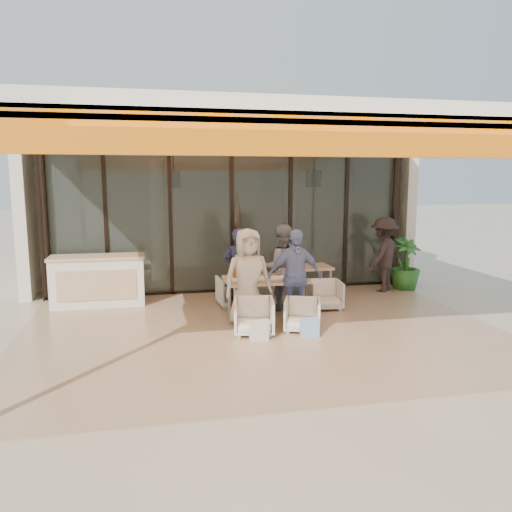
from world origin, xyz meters
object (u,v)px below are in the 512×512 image
(chair_near_right, at_px, (302,313))
(diner_navy, at_px, (239,271))
(host_counter, at_px, (98,281))
(diner_periwinkle, at_px, (294,277))
(chair_near_left, at_px, (254,315))
(dining_table, at_px, (265,281))
(side_chair, at_px, (325,293))
(side_table, at_px, (313,271))
(diner_cream, at_px, (248,278))
(standing_woman, at_px, (384,255))
(potted_palm, at_px, (405,264))
(chair_far_right, at_px, (275,288))
(diner_grey, at_px, (281,268))
(chair_far_left, at_px, (235,290))

(chair_near_right, height_order, diner_navy, diner_navy)
(host_counter, height_order, diner_periwinkle, diner_periwinkle)
(chair_near_left, bearing_deg, diner_navy, 99.85)
(dining_table, relative_size, side_chair, 2.33)
(dining_table, height_order, side_table, dining_table)
(diner_cream, distance_m, diner_periwinkle, 0.84)
(standing_woman, bearing_deg, potted_palm, 152.42)
(chair_far_right, distance_m, diner_grey, 0.72)
(side_chair, bearing_deg, chair_near_left, -136.71)
(chair_far_right, bearing_deg, chair_far_left, 7.03)
(host_counter, distance_m, standing_woman, 6.20)
(diner_grey, relative_size, side_table, 2.27)
(chair_far_left, xyz_separation_m, chair_near_right, (0.84, -1.90, -0.03))
(host_counter, height_order, side_table, host_counter)
(chair_near_right, bearing_deg, chair_near_left, -160.34)
(diner_cream, xyz_separation_m, side_table, (1.71, 1.52, -0.22))
(chair_far_left, height_order, side_chair, chair_far_left)
(diner_grey, distance_m, diner_periwinkle, 0.90)
(chair_near_left, distance_m, diner_cream, 0.73)
(side_chair, bearing_deg, chair_far_right, 150.68)
(side_table, bearing_deg, chair_far_left, -175.87)
(diner_cream, xyz_separation_m, standing_woman, (3.51, 1.93, -0.01))
(side_table, relative_size, potted_palm, 0.61)
(chair_far_left, relative_size, diner_grey, 0.40)
(diner_grey, bearing_deg, diner_periwinkle, 93.41)
(chair_near_right, xyz_separation_m, diner_navy, (-0.84, 1.40, 0.51))
(side_chair, bearing_deg, chair_far_left, 166.39)
(host_counter, xyz_separation_m, diner_periwinkle, (3.52, -1.94, 0.31))
(chair_near_left, height_order, diner_periwinkle, diner_periwinkle)
(chair_far_right, bearing_deg, diner_periwinkle, 97.03)
(host_counter, relative_size, chair_near_left, 2.75)
(chair_far_right, bearing_deg, chair_near_right, 97.03)
(standing_woman, bearing_deg, chair_far_right, -26.71)
(chair_far_left, relative_size, diner_periwinkle, 0.40)
(diner_grey, xyz_separation_m, side_table, (0.87, 0.62, -0.21))
(chair_far_right, height_order, potted_palm, potted_palm)
(side_table, relative_size, side_chair, 1.16)
(chair_near_right, distance_m, side_table, 2.23)
(standing_woman, bearing_deg, diner_navy, -21.59)
(chair_far_right, relative_size, diner_navy, 0.41)
(host_counter, distance_m, chair_far_right, 3.57)
(dining_table, bearing_deg, diner_grey, 46.21)
(host_counter, xyz_separation_m, chair_near_right, (3.52, -2.44, -0.22))
(dining_table, xyz_separation_m, diner_grey, (0.43, 0.44, 0.16))
(diner_navy, relative_size, side_table, 2.20)
(standing_woman, bearing_deg, diner_cream, -9.15)
(chair_far_right, relative_size, diner_cream, 0.39)
(chair_far_right, xyz_separation_m, chair_near_left, (-0.84, -1.90, 0.00))
(host_counter, xyz_separation_m, chair_far_left, (2.68, -0.54, -0.19))
(chair_far_left, bearing_deg, diner_grey, 144.52)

